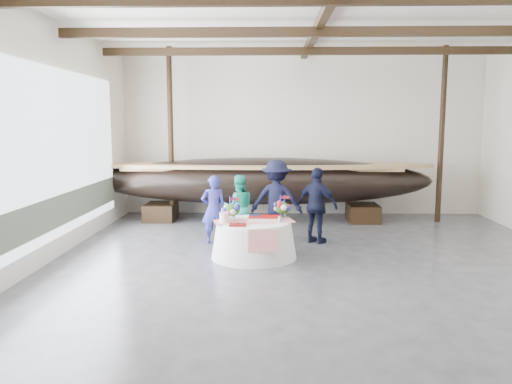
{
  "coord_description": "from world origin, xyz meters",
  "views": [
    {
      "loc": [
        -0.91,
        -8.14,
        2.57
      ],
      "look_at": [
        -1.21,
        2.62,
        1.08
      ],
      "focal_mm": 35.0,
      "sensor_mm": 36.0,
      "label": 1
    }
  ],
  "objects": [
    {
      "name": "guest_woman_teal",
      "position": [
        -1.6,
        2.72,
        0.72
      ],
      "size": [
        0.8,
        0.69,
        1.44
      ],
      "primitive_type": "imported",
      "rotation": [
        0.0,
        0.0,
        3.37
      ],
      "color": "#23B594",
      "rests_on": "ground"
    },
    {
      "name": "wall_left",
      "position": [
        -5.0,
        0.0,
        2.25
      ],
      "size": [
        0.02,
        12.0,
        4.5
      ],
      "primitive_type": "cube",
      "color": "silver",
      "rests_on": "ground"
    },
    {
      "name": "tabletop_items",
      "position": [
        -1.2,
        1.37,
        0.86
      ],
      "size": [
        1.6,
        1.03,
        0.4
      ],
      "color": "red",
      "rests_on": "banquet_table"
    },
    {
      "name": "longboat_display",
      "position": [
        -1.13,
        4.87,
        1.07
      ],
      "size": [
        8.93,
        1.79,
        1.67
      ],
      "color": "black",
      "rests_on": "ground"
    },
    {
      "name": "banquet_table",
      "position": [
        -1.21,
        1.22,
        0.35
      ],
      "size": [
        1.64,
        1.64,
        0.71
      ],
      "color": "white",
      "rests_on": "ground"
    },
    {
      "name": "guest_man_right",
      "position": [
        0.1,
        2.42,
        0.82
      ],
      "size": [
        1.01,
        0.88,
        1.63
      ],
      "primitive_type": "imported",
      "rotation": [
        0.0,
        0.0,
        2.53
      ],
      "color": "black",
      "rests_on": "ground"
    },
    {
      "name": "wall_front",
      "position": [
        0.0,
        -6.0,
        2.25
      ],
      "size": [
        10.0,
        0.02,
        4.5
      ],
      "primitive_type": "cube",
      "color": "silver",
      "rests_on": "ground"
    },
    {
      "name": "floor",
      "position": [
        0.0,
        0.0,
        0.0
      ],
      "size": [
        10.0,
        12.0,
        0.01
      ],
      "primitive_type": "cube",
      "color": "#3D3D42",
      "rests_on": "ground"
    },
    {
      "name": "wall_back",
      "position": [
        0.0,
        6.0,
        2.25
      ],
      "size": [
        10.0,
        0.02,
        4.5
      ],
      "primitive_type": "cube",
      "color": "silver",
      "rests_on": "ground"
    },
    {
      "name": "guest_man_left",
      "position": [
        -0.76,
        2.75,
        0.89
      ],
      "size": [
        1.21,
        0.77,
        1.77
      ],
      "primitive_type": "imported",
      "rotation": [
        0.0,
        0.0,
        3.04
      ],
      "color": "black",
      "rests_on": "ground"
    },
    {
      "name": "pavilion_structure",
      "position": [
        0.0,
        0.83,
        4.0
      ],
      "size": [
        9.8,
        11.76,
        4.5
      ],
      "color": "black",
      "rests_on": "ground"
    },
    {
      "name": "guest_woman_blue",
      "position": [
        -2.11,
        2.36,
        0.73
      ],
      "size": [
        0.6,
        0.46,
        1.47
      ],
      "primitive_type": "imported",
      "rotation": [
        0.0,
        0.0,
        3.37
      ],
      "color": "navy",
      "rests_on": "ground"
    },
    {
      "name": "open_bay",
      "position": [
        -4.95,
        1.0,
        1.83
      ],
      "size": [
        0.03,
        7.0,
        3.2
      ],
      "color": "silver",
      "rests_on": "ground"
    }
  ]
}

